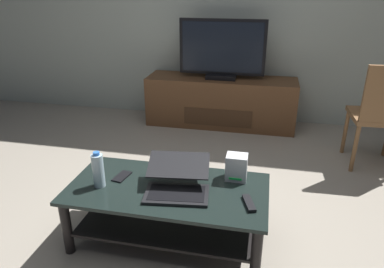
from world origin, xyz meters
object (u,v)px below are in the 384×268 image
object	(u,v)px
coffee_table	(168,203)
media_cabinet	(221,102)
dining_chair	(382,112)
laptop	(177,182)
cell_phone	(122,176)
water_bottle_near	(98,170)
router_box	(236,167)
television	(222,51)
tv_remote	(249,203)

from	to	relation	value
coffee_table	media_cabinet	bearing A→B (deg)	88.71
dining_chair	media_cabinet	bearing A→B (deg)	152.35
media_cabinet	dining_chair	size ratio (longest dim) A/B	1.77
media_cabinet	laptop	bearing A→B (deg)	-89.46
dining_chair	cell_phone	xyz separation A→B (m)	(-1.84, -1.25, -0.14)
water_bottle_near	cell_phone	xyz separation A→B (m)	(0.09, 0.13, -0.10)
dining_chair	water_bottle_near	bearing A→B (deg)	-144.55
coffee_table	water_bottle_near	distance (m)	0.48
router_box	cell_phone	bearing A→B (deg)	-169.55
media_cabinet	router_box	distance (m)	1.93
media_cabinet	water_bottle_near	bearing A→B (deg)	-102.09
media_cabinet	television	size ratio (longest dim) A/B	1.79
television	tv_remote	xyz separation A→B (m)	(0.45, -2.14, -0.47)
coffee_table	laptop	world-z (taller)	laptop
television	router_box	world-z (taller)	television
laptop	router_box	size ratio (longest dim) A/B	2.51
coffee_table	television	distance (m)	2.14
laptop	cell_phone	xyz separation A→B (m)	(-0.39, 0.08, -0.05)
laptop	router_box	distance (m)	0.39
television	router_box	xyz separation A→B (m)	(0.35, -1.86, -0.39)
television	laptop	xyz separation A→B (m)	(0.02, -2.07, -0.42)
water_bottle_near	laptop	bearing A→B (deg)	5.91
tv_remote	coffee_table	bearing A→B (deg)	152.58
laptop	tv_remote	size ratio (longest dim) A/B	2.61
media_cabinet	router_box	size ratio (longest dim) A/B	10.03
coffee_table	dining_chair	xyz separation A→B (m)	(1.52, 1.31, 0.26)
tv_remote	media_cabinet	bearing A→B (deg)	83.78
tv_remote	television	bearing A→B (deg)	83.90
coffee_table	media_cabinet	distance (m)	2.08
dining_chair	laptop	distance (m)	1.97
water_bottle_near	cell_phone	distance (m)	0.19
water_bottle_near	router_box	bearing A→B (deg)	17.70
water_bottle_near	coffee_table	bearing A→B (deg)	9.37
water_bottle_near	tv_remote	distance (m)	0.92
router_box	tv_remote	world-z (taller)	router_box
media_cabinet	television	distance (m)	0.58
media_cabinet	laptop	world-z (taller)	media_cabinet
water_bottle_near	dining_chair	bearing A→B (deg)	35.45
router_box	laptop	bearing A→B (deg)	-147.83
cell_phone	tv_remote	xyz separation A→B (m)	(0.82, -0.14, 0.01)
cell_phone	media_cabinet	bearing A→B (deg)	89.56
television	media_cabinet	bearing A→B (deg)	90.00
laptop	water_bottle_near	bearing A→B (deg)	-174.09
laptop	cell_phone	size ratio (longest dim) A/B	2.98
coffee_table	water_bottle_near	xyz separation A→B (m)	(-0.41, -0.07, 0.23)
television	laptop	size ratio (longest dim) A/B	2.23
coffee_table	dining_chair	distance (m)	2.02
router_box	water_bottle_near	size ratio (longest dim) A/B	0.72
water_bottle_near	tv_remote	size ratio (longest dim) A/B	1.44
laptop	coffee_table	bearing A→B (deg)	164.39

